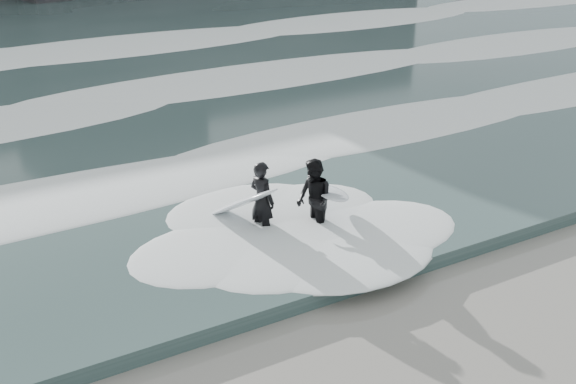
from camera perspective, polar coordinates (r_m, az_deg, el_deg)
name	(u,v)px	position (r m, az deg, el deg)	size (l,w,h in m)	color
sea	(3,41)	(35.67, -21.57, 11.02)	(90.00, 52.00, 0.30)	#344948
foam_near	(175,175)	(16.85, -8.89, 1.35)	(60.00, 3.20, 0.20)	white
foam_mid	(87,103)	(23.18, -15.62, 6.79)	(60.00, 4.00, 0.24)	white
foam_far	(22,50)	(31.74, -20.28, 10.46)	(60.00, 4.80, 0.30)	white
surfer_left	(256,201)	(14.19, -2.55, -0.73)	(1.16, 2.16, 1.63)	black
surfer_right	(316,199)	(14.24, 2.23, -0.57)	(1.41, 2.05, 1.66)	black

